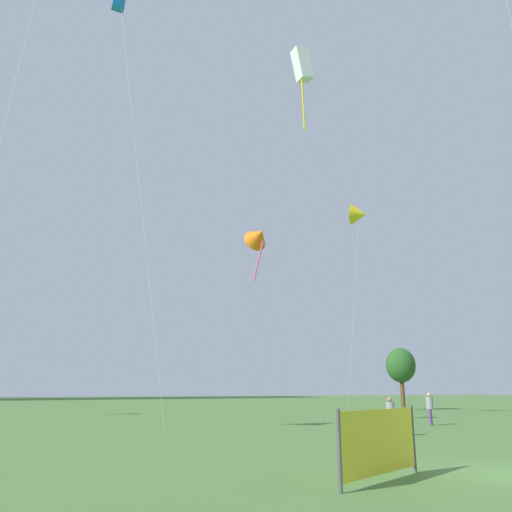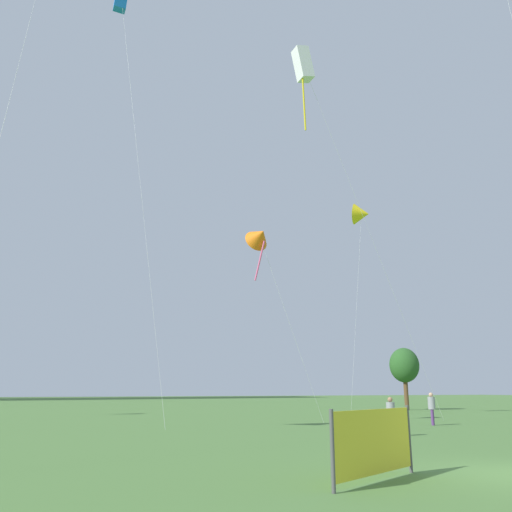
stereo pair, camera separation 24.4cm
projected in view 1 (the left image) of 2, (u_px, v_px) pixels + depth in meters
person_standing_1 at (430, 406)px, 28.52m from camera, size 0.38×0.38×1.71m
person_standing_3 at (391, 413)px, 21.78m from camera, size 0.35×0.35×1.57m
kite_flying_0 at (359, 214)px, 47.20m from camera, size 3.60×2.41×18.19m
kite_flying_1 at (302, 66)px, 31.02m from camera, size 11.58×3.44×21.61m
kite_flying_7 at (258, 236)px, 31.26m from camera, size 4.87×1.62×11.61m
park_tree_2 at (401, 366)px, 50.22m from camera, size 2.78×2.78×5.75m
event_banner at (380, 441)px, 11.17m from camera, size 3.04×1.56×1.51m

